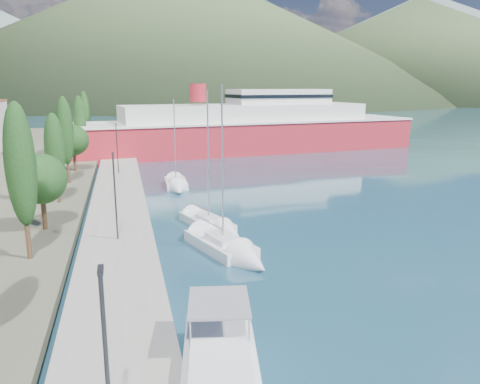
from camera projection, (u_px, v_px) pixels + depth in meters
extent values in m
plane|color=navy|center=(151.00, 125.00, 135.92)|extent=(1400.00, 1400.00, 0.00)
cube|color=gray|center=(119.00, 202.00, 44.80)|extent=(5.00, 88.00, 0.80)
cone|color=slate|center=(181.00, 29.00, 664.56)|extent=(760.00, 760.00, 180.00)
cone|color=slate|center=(423.00, 44.00, 674.12)|extent=(640.00, 640.00, 140.00)
cone|color=#3A4E2D|center=(175.00, 30.00, 397.47)|extent=(480.00, 480.00, 115.00)
cone|color=#3A4E2D|center=(415.00, 49.00, 433.60)|extent=(420.00, 420.00, 90.00)
cylinder|color=#47301E|center=(29.00, 242.00, 29.00)|extent=(0.30, 0.30, 2.14)
ellipsoid|color=#1B3E18|center=(20.00, 165.00, 27.93)|extent=(1.80, 1.80, 7.58)
cylinder|color=#47301E|center=(44.00, 214.00, 35.03)|extent=(0.36, 0.36, 2.35)
sphere|color=#1B3E18|center=(41.00, 179.00, 34.43)|extent=(3.76, 3.76, 3.76)
cylinder|color=#47301E|center=(59.00, 193.00, 43.16)|extent=(0.30, 0.30, 1.81)
ellipsoid|color=#1B3E18|center=(55.00, 148.00, 42.25)|extent=(1.80, 1.80, 6.42)
cylinder|color=#47301E|center=(69.00, 174.00, 51.70)|extent=(0.30, 0.30, 2.09)
ellipsoid|color=#1B3E18|center=(65.00, 131.00, 50.65)|extent=(1.80, 1.80, 7.41)
cylinder|color=#47301E|center=(75.00, 162.00, 58.85)|extent=(0.36, 0.36, 2.39)
sphere|color=#1B3E18|center=(73.00, 140.00, 58.25)|extent=(3.83, 3.83, 3.83)
cylinder|color=#47301E|center=(82.00, 151.00, 69.78)|extent=(0.30, 0.30, 2.02)
ellipsoid|color=#1B3E18|center=(80.00, 120.00, 68.76)|extent=(1.80, 1.80, 7.16)
cylinder|color=#47301E|center=(87.00, 142.00, 80.26)|extent=(0.30, 0.30, 2.13)
ellipsoid|color=#1B3E18|center=(85.00, 114.00, 79.19)|extent=(1.80, 1.80, 7.56)
cylinder|color=#2D2D33|center=(108.00, 383.00, 11.98)|extent=(0.12, 0.12, 6.00)
cube|color=#2D2D33|center=(101.00, 270.00, 11.55)|extent=(0.15, 0.50, 0.12)
cylinder|color=#2D2D33|center=(115.00, 197.00, 31.94)|extent=(0.12, 0.12, 6.00)
cube|color=#2D2D33|center=(113.00, 153.00, 31.51)|extent=(0.15, 0.50, 0.12)
cylinder|color=#2D2D33|center=(117.00, 149.00, 56.56)|extent=(0.12, 0.12, 6.00)
cube|color=#2D2D33|center=(116.00, 124.00, 56.13)|extent=(0.15, 0.50, 0.12)
cube|color=silver|center=(220.00, 372.00, 17.44)|extent=(4.00, 7.39, 1.17)
cube|color=silver|center=(221.00, 368.00, 16.44)|extent=(2.80, 3.76, 0.43)
cube|color=gray|center=(219.00, 302.00, 18.84)|extent=(2.93, 3.30, 0.11)
cube|color=silver|center=(220.00, 245.00, 32.87)|extent=(4.40, 6.75, 1.00)
cube|color=silver|center=(223.00, 238.00, 32.38)|extent=(2.25, 2.86, 0.39)
cylinder|color=silver|center=(222.00, 165.00, 31.24)|extent=(0.12, 0.12, 10.58)
cone|color=silver|center=(252.00, 263.00, 29.57)|extent=(3.35, 3.58, 2.56)
cube|color=silver|center=(207.00, 223.00, 38.36)|extent=(3.93, 6.34, 0.84)
cube|color=silver|center=(209.00, 218.00, 37.90)|extent=(1.98, 2.67, 0.33)
cylinder|color=silver|center=(208.00, 157.00, 36.79)|extent=(0.12, 0.12, 10.30)
cone|color=silver|center=(231.00, 235.00, 35.22)|extent=(2.92, 3.32, 2.15)
cube|color=silver|center=(176.00, 184.00, 53.48)|extent=(2.52, 5.39, 0.91)
cube|color=silver|center=(176.00, 180.00, 53.01)|extent=(1.47, 2.18, 0.35)
cylinder|color=silver|center=(175.00, 141.00, 52.03)|extent=(0.12, 0.12, 9.11)
cone|color=silver|center=(178.00, 191.00, 50.24)|extent=(2.42, 2.56, 2.33)
cube|color=#AC202C|center=(245.00, 138.00, 81.94)|extent=(62.32, 20.38, 5.91)
cube|color=silver|center=(245.00, 121.00, 81.29)|extent=(62.80, 20.81, 0.32)
cube|color=silver|center=(245.00, 114.00, 81.00)|extent=(43.23, 15.82, 3.17)
cube|color=silver|center=(278.00, 97.00, 82.63)|extent=(18.00, 9.98, 2.53)
cylinder|color=#AC202C|center=(198.00, 93.00, 77.20)|extent=(2.74, 2.74, 2.95)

